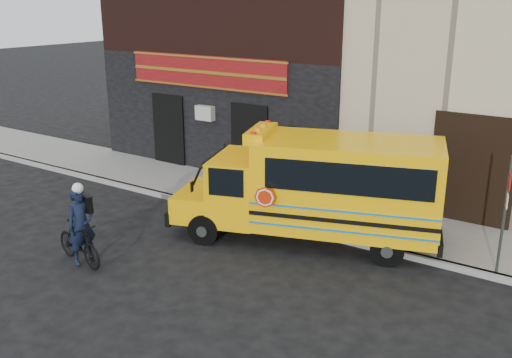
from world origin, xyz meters
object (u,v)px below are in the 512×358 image
object	(u,v)px
sign_pole	(505,212)
cyclist	(82,227)
school_bus	(321,186)
bicycle	(79,243)

from	to	relation	value
sign_pole	cyclist	xyz separation A→B (m)	(-8.34, -4.67, -0.66)
school_bus	sign_pole	xyz separation A→B (m)	(4.30, 0.39, 0.08)
sign_pole	bicycle	bearing A→B (deg)	-150.97
bicycle	cyclist	size ratio (longest dim) A/B	0.94
school_bus	bicycle	distance (m)	6.07
school_bus	cyclist	size ratio (longest dim) A/B	3.86
sign_pole	bicycle	size ratio (longest dim) A/B	1.63
school_bus	sign_pole	world-z (taller)	school_bus
sign_pole	cyclist	bearing A→B (deg)	-150.76
school_bus	cyclist	bearing A→B (deg)	-133.33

